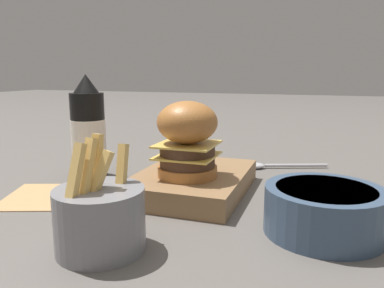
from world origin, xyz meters
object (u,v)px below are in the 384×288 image
object	(u,v)px
side_bowl	(324,209)
burger	(188,139)
fries_basket	(100,218)
spoon	(266,166)
ketchup_bottle	(88,132)
serving_board	(192,182)

from	to	relation	value
side_bowl	burger	bearing A→B (deg)	-109.59
fries_basket	spoon	world-z (taller)	fries_basket
side_bowl	spoon	xyz separation A→B (m)	(-0.31, -0.12, -0.03)
burger	side_bowl	bearing A→B (deg)	70.41
burger	fries_basket	size ratio (longest dim) A/B	0.91
burger	ketchup_bottle	xyz separation A→B (m)	(-0.06, -0.23, -0.01)
spoon	fries_basket	bearing A→B (deg)	53.34
serving_board	ketchup_bottle	distance (m)	0.24
ketchup_bottle	spoon	xyz separation A→B (m)	(-0.18, 0.33, -0.08)
burger	serving_board	bearing A→B (deg)	-175.23
fries_basket	ketchup_bottle	bearing A→B (deg)	-143.78
fries_basket	side_bowl	world-z (taller)	fries_basket
serving_board	ketchup_bottle	world-z (taller)	ketchup_bottle
serving_board	spoon	size ratio (longest dim) A/B	1.39
serving_board	side_bowl	xyz separation A→B (m)	(0.10, 0.22, 0.01)
serving_board	burger	world-z (taller)	burger
serving_board	fries_basket	bearing A→B (deg)	-7.41
serving_board	fries_basket	distance (m)	0.24
burger	ketchup_bottle	world-z (taller)	ketchup_bottle
burger	spoon	size ratio (longest dim) A/B	0.71
ketchup_bottle	spoon	world-z (taller)	ketchup_bottle
ketchup_bottle	side_bowl	xyz separation A→B (m)	(0.13, 0.45, -0.06)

